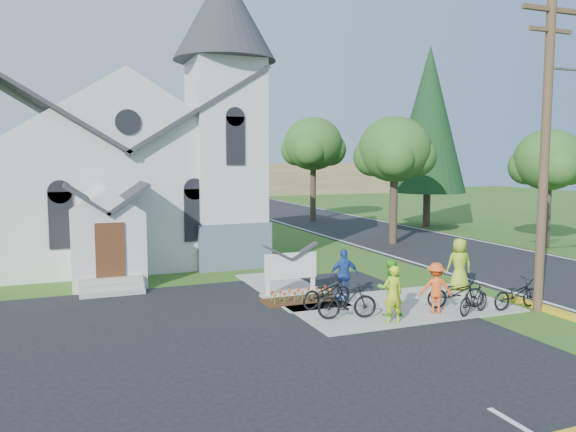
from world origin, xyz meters
name	(u,v)px	position (x,y,z in m)	size (l,w,h in m)	color
ground	(366,316)	(0.00, 0.00, 0.00)	(120.00, 120.00, 0.00)	#345F1B
parking_lot	(139,370)	(-7.00, -2.00, 0.01)	(20.00, 16.00, 0.02)	black
road	(387,235)	(10.00, 15.00, 0.01)	(8.00, 90.00, 0.02)	black
sidewalk	(399,306)	(1.50, 0.50, 0.03)	(7.00, 4.00, 0.05)	gray
church	(131,148)	(-5.48, 12.48, 5.25)	(12.35, 12.00, 13.00)	silver
church_sign	(291,266)	(-1.20, 3.20, 1.03)	(2.20, 0.40, 1.70)	gray
flower_bed	(301,300)	(-1.20, 2.30, 0.04)	(2.60, 1.10, 0.07)	#36200E
utility_pole	(547,138)	(5.36, -1.50, 5.40)	(3.45, 0.28, 10.00)	#4B3725
tree_road_near	(395,150)	(8.50, 12.00, 5.21)	(4.00, 4.00, 7.05)	#34231C
tree_road_mid	(313,144)	(9.00, 24.00, 5.78)	(4.40, 4.40, 7.80)	#34231C
tree_road_far	(549,161)	(15.50, 8.00, 4.63)	(3.60, 3.60, 6.30)	#34231C
conifer	(429,120)	(15.00, 18.00, 7.39)	(5.20, 5.20, 12.40)	#34231C
distant_hills	(166,179)	(3.36, 56.33, 2.17)	(61.00, 10.00, 5.60)	brown
cyclist_0	(393,294)	(0.27, -1.04, 0.89)	(0.61, 0.40, 1.67)	#ADD018
bike_0	(327,292)	(-0.78, 1.15, 0.54)	(0.65, 1.85, 0.97)	black
cyclist_1	(390,288)	(0.58, -0.38, 0.90)	(0.83, 0.65, 1.71)	green
bike_1	(347,301)	(-0.78, -0.23, 0.59)	(0.51, 1.79, 1.07)	black
cyclist_2	(344,275)	(0.14, 1.75, 0.91)	(1.01, 0.42, 1.73)	#2046A2
bike_2	(456,293)	(2.99, -0.42, 0.54)	(0.65, 1.87, 0.98)	black
cyclist_3	(436,288)	(2.04, -0.67, 0.83)	(1.01, 0.58, 1.56)	#EF551A
bike_3	(474,299)	(3.05, -1.20, 0.52)	(0.44, 1.57, 0.95)	black
cyclist_4	(459,264)	(4.63, 1.50, 0.99)	(0.92, 0.60, 1.89)	#96B121
bike_4	(516,294)	(4.70, -1.20, 0.52)	(0.63, 1.81, 0.95)	black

